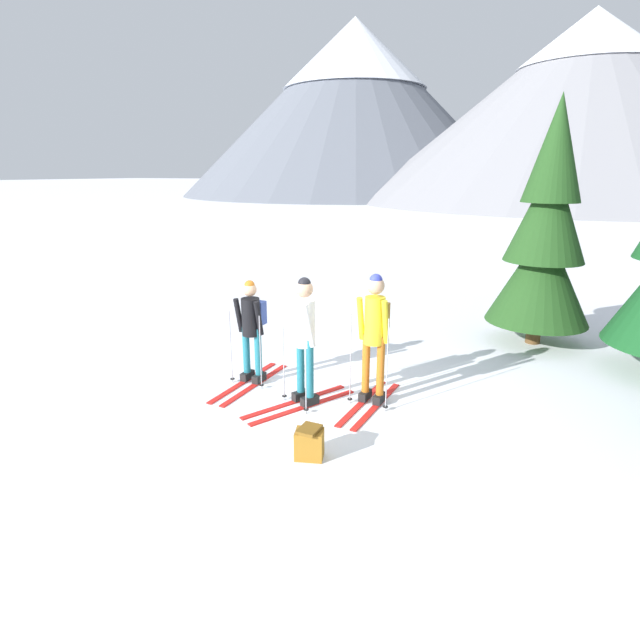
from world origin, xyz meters
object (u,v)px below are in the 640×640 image
pine_tree_far (546,236)px  skier_in_black (252,327)px  skier_in_white (304,336)px  skier_in_yellow (375,330)px  backpack_on_snow_front (309,443)px

pine_tree_far → skier_in_black: bearing=-134.9°
skier_in_white → pine_tree_far: 5.18m
skier_in_yellow → pine_tree_far: pine_tree_far is taller
backpack_on_snow_front → skier_in_white: bearing=119.0°
skier_in_white → backpack_on_snow_front: 1.65m
skier_in_white → pine_tree_far: size_ratio=0.41×
skier_in_black → skier_in_white: skier_in_white is taller
skier_in_black → skier_in_yellow: skier_in_yellow is taller
skier_in_black → skier_in_white: 1.15m
skier_in_yellow → backpack_on_snow_front: bearing=-95.5°
skier_in_black → skier_in_yellow: (1.94, 0.10, 0.17)m
skier_in_white → pine_tree_far: pine_tree_far is taller
skier_in_black → pine_tree_far: size_ratio=0.39×
skier_in_black → backpack_on_snow_front: bearing=-42.2°
skier_in_yellow → pine_tree_far: (1.93, 3.78, 0.98)m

